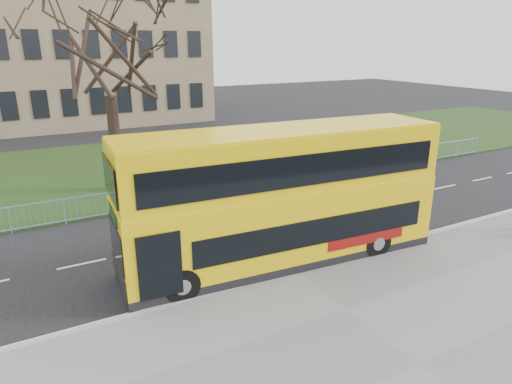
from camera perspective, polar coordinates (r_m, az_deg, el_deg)
ground at (r=16.34m, az=1.88°, el=-7.87°), size 120.00×120.00×0.00m
pavement at (r=11.90m, az=19.72°, el=-19.83°), size 80.00×10.50×0.12m
kerb at (r=15.15m, az=4.91°, el=-9.87°), size 80.00×0.20×0.14m
grass_verge at (r=28.83m, az=-12.74°, el=3.45°), size 80.00×15.40×0.08m
guard_railing at (r=21.66m, az=-7.01°, el=0.27°), size 40.00×0.12×1.10m
bare_tree at (r=23.10m, az=-17.93°, el=13.60°), size 7.81×7.81×11.15m
civic_building at (r=47.66m, az=-26.87°, el=16.18°), size 30.00×15.00×14.00m
yellow_bus at (r=15.07m, az=3.36°, el=-0.22°), size 10.95×3.31×4.52m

